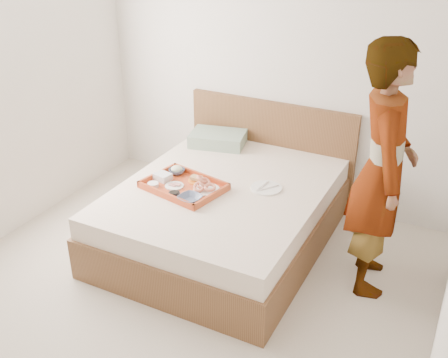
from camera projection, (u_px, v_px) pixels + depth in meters
ground at (162, 312)px, 3.74m from camera, size 3.50×4.00×0.01m
wall_back at (277, 64)px, 4.73m from camera, size 3.50×0.01×2.60m
bed at (224, 214)px, 4.42m from camera, size 1.65×2.00×0.53m
headboard at (270, 149)px, 5.09m from camera, size 1.65×0.06×0.95m
pillow at (218, 139)px, 5.01m from camera, size 0.57×0.45×0.12m
tray at (184, 186)px, 4.24m from camera, size 0.69×0.56×0.06m
prawn_plate at (207, 190)px, 4.19m from camera, size 0.25×0.25×0.01m
navy_bowl_big at (190, 199)px, 4.03m from camera, size 0.20×0.20×0.04m
sauce_dish at (174, 194)px, 4.10m from camera, size 0.11×0.11×0.03m
meat_plate at (174, 186)px, 4.25m from camera, size 0.18×0.18×0.01m
bread_plate at (197, 181)px, 4.33m from camera, size 0.18×0.18×0.01m
salad_bowl at (177, 171)px, 4.45m from camera, size 0.16×0.16×0.04m
plastic_tub at (163, 177)px, 4.34m from camera, size 0.15×0.13×0.06m
cheese_round at (153, 185)px, 4.24m from camera, size 0.11×0.11×0.03m
dinner_plate at (266, 188)px, 4.25m from camera, size 0.33×0.33×0.01m
person at (382, 171)px, 3.65m from camera, size 0.61×0.77×1.85m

